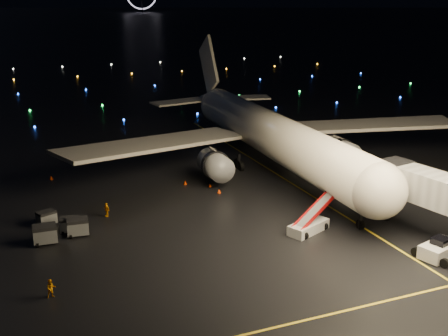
# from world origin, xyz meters

# --- Properties ---
(ground) EXTENTS (2000.00, 2000.00, 0.00)m
(ground) POSITION_xyz_m (0.00, 300.00, 0.00)
(ground) COLOR black
(ground) RESTS_ON ground
(lane_centre) EXTENTS (0.25, 80.00, 0.02)m
(lane_centre) POSITION_xyz_m (12.00, 15.00, 0.01)
(lane_centre) COLOR gold
(lane_centre) RESTS_ON ground
(lane_cross) EXTENTS (60.00, 0.25, 0.02)m
(lane_cross) POSITION_xyz_m (-5.00, -10.00, 0.01)
(lane_cross) COLOR gold
(lane_cross) RESTS_ON ground
(airliner) EXTENTS (58.44, 55.70, 16.08)m
(airliner) POSITION_xyz_m (12.30, 27.10, 8.04)
(airliner) COLOR beige
(airliner) RESTS_ON ground
(pushback_tug) EXTENTS (4.41, 3.11, 1.90)m
(pushback_tug) POSITION_xyz_m (14.34, -5.55, 0.95)
(pushback_tug) COLOR silver
(pushback_tug) RESTS_ON ground
(belt_loader) EXTENTS (6.94, 4.36, 3.28)m
(belt_loader) POSITION_xyz_m (6.27, 3.82, 1.64)
(belt_loader) COLOR silver
(belt_loader) RESTS_ON ground
(crew_b) EXTENTS (0.81, 0.66, 1.55)m
(crew_b) POSITION_xyz_m (-18.78, 0.32, 0.77)
(crew_b) COLOR #FD9E09
(crew_b) RESTS_ON ground
(crew_c) EXTENTS (0.72, 0.98, 1.55)m
(crew_c) POSITION_xyz_m (-11.59, 15.48, 0.78)
(crew_c) COLOR #FD9E09
(crew_c) RESTS_ON ground
(safety_cone_0) EXTENTS (0.50, 0.50, 0.45)m
(safety_cone_0) POSITION_xyz_m (2.02, 20.34, 0.23)
(safety_cone_0) COLOR #FC3C00
(safety_cone_0) RESTS_ON ground
(safety_cone_1) EXTENTS (0.58, 0.58, 0.50)m
(safety_cone_1) POSITION_xyz_m (-0.50, 22.40, 0.25)
(safety_cone_1) COLOR #FC3C00
(safety_cone_1) RESTS_ON ground
(safety_cone_2) EXTENTS (0.51, 0.51, 0.52)m
(safety_cone_2) POSITION_xyz_m (2.23, 17.81, 0.26)
(safety_cone_2) COLOR #FC3C00
(safety_cone_2) RESTS_ON ground
(safety_cone_3) EXTENTS (0.55, 0.55, 0.53)m
(safety_cone_3) POSITION_xyz_m (-15.83, 30.63, 0.26)
(safety_cone_3) COLOR #FC3C00
(safety_cone_3) RESTS_ON ground
(taxiway_lights) EXTENTS (164.00, 92.00, 0.36)m
(taxiway_lights) POSITION_xyz_m (0.00, 106.00, 0.18)
(taxiway_lights) COLOR black
(taxiway_lights) RESTS_ON ground
(baggage_cart_0) EXTENTS (2.17, 1.61, 1.75)m
(baggage_cart_0) POSITION_xyz_m (-15.14, 11.59, 0.87)
(baggage_cart_0) COLOR gray
(baggage_cart_0) RESTS_ON ground
(baggage_cart_1) EXTENTS (2.08, 1.66, 1.56)m
(baggage_cart_1) POSITION_xyz_m (-15.77, 12.67, 0.78)
(baggage_cart_1) COLOR gray
(baggage_cart_1) RESTS_ON ground
(baggage_cart_2) EXTENTS (2.22, 1.59, 1.84)m
(baggage_cart_2) POSITION_xyz_m (-18.28, 10.83, 0.92)
(baggage_cart_2) COLOR gray
(baggage_cart_2) RESTS_ON ground
(baggage_cart_3) EXTENTS (2.13, 1.83, 1.52)m
(baggage_cart_3) POSITION_xyz_m (-17.74, 15.41, 0.76)
(baggage_cart_3) COLOR gray
(baggage_cart_3) RESTS_ON ground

